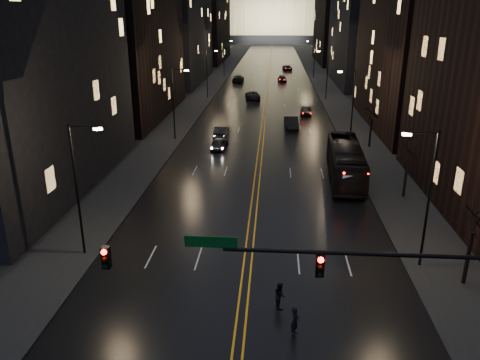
% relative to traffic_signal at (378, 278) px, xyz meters
% --- Properties ---
extents(road, '(20.00, 320.00, 0.02)m').
position_rel_traffic_signal_xyz_m(road, '(-5.91, 130.00, -5.09)').
color(road, black).
rests_on(road, ground).
extents(sidewalk_left, '(8.00, 320.00, 0.16)m').
position_rel_traffic_signal_xyz_m(sidewalk_left, '(-19.91, 130.00, -5.02)').
color(sidewalk_left, black).
rests_on(sidewalk_left, ground).
extents(sidewalk_right, '(8.00, 320.00, 0.16)m').
position_rel_traffic_signal_xyz_m(sidewalk_right, '(8.09, 130.00, -5.02)').
color(sidewalk_right, black).
rests_on(sidewalk_right, ground).
extents(center_line, '(0.62, 320.00, 0.01)m').
position_rel_traffic_signal_xyz_m(center_line, '(-5.91, 130.00, -5.08)').
color(center_line, orange).
rests_on(center_line, road).
extents(building_left_near, '(12.00, 28.00, 22.00)m').
position_rel_traffic_signal_xyz_m(building_left_near, '(-26.91, 22.00, 5.90)').
color(building_left_near, black).
rests_on(building_left_near, ground).
extents(building_left_mid, '(12.00, 30.00, 28.00)m').
position_rel_traffic_signal_xyz_m(building_left_mid, '(-26.91, 54.00, 8.90)').
color(building_left_mid, black).
rests_on(building_left_mid, ground).
extents(building_left_far, '(12.00, 34.00, 20.00)m').
position_rel_traffic_signal_xyz_m(building_left_far, '(-26.91, 92.00, 4.90)').
color(building_left_far, black).
rests_on(building_left_far, ground).
extents(building_left_dist, '(12.00, 40.00, 24.00)m').
position_rel_traffic_signal_xyz_m(building_left_dist, '(-26.91, 140.00, 6.90)').
color(building_left_dist, black).
rests_on(building_left_dist, ground).
extents(building_right_mid, '(12.00, 34.00, 26.00)m').
position_rel_traffic_signal_xyz_m(building_right_mid, '(15.09, 92.00, 7.90)').
color(building_right_mid, black).
rests_on(building_right_mid, ground).
extents(building_right_dist, '(12.00, 40.00, 22.00)m').
position_rel_traffic_signal_xyz_m(building_right_dist, '(15.09, 140.00, 5.90)').
color(building_right_dist, black).
rests_on(building_right_dist, ground).
extents(capitol, '(90.00, 50.00, 58.50)m').
position_rel_traffic_signal_xyz_m(capitol, '(-5.91, 250.00, 12.05)').
color(capitol, black).
rests_on(capitol, ground).
extents(traffic_signal, '(17.29, 0.45, 7.00)m').
position_rel_traffic_signal_xyz_m(traffic_signal, '(0.00, 0.00, 0.00)').
color(traffic_signal, black).
rests_on(traffic_signal, ground).
extents(streetlamp_right_near, '(2.13, 0.25, 9.00)m').
position_rel_traffic_signal_xyz_m(streetlamp_right_near, '(4.91, 10.00, -0.02)').
color(streetlamp_right_near, black).
rests_on(streetlamp_right_near, ground).
extents(streetlamp_left_near, '(2.13, 0.25, 9.00)m').
position_rel_traffic_signal_xyz_m(streetlamp_left_near, '(-16.72, 10.00, -0.02)').
color(streetlamp_left_near, black).
rests_on(streetlamp_left_near, ground).
extents(streetlamp_right_mid, '(2.13, 0.25, 9.00)m').
position_rel_traffic_signal_xyz_m(streetlamp_right_mid, '(4.91, 40.00, -0.02)').
color(streetlamp_right_mid, black).
rests_on(streetlamp_right_mid, ground).
extents(streetlamp_left_mid, '(2.13, 0.25, 9.00)m').
position_rel_traffic_signal_xyz_m(streetlamp_left_mid, '(-16.72, 40.00, -0.02)').
color(streetlamp_left_mid, black).
rests_on(streetlamp_left_mid, ground).
extents(streetlamp_right_far, '(2.13, 0.25, 9.00)m').
position_rel_traffic_signal_xyz_m(streetlamp_right_far, '(4.91, 70.00, -0.02)').
color(streetlamp_right_far, black).
rests_on(streetlamp_right_far, ground).
extents(streetlamp_left_far, '(2.13, 0.25, 9.00)m').
position_rel_traffic_signal_xyz_m(streetlamp_left_far, '(-16.72, 70.00, -0.02)').
color(streetlamp_left_far, black).
rests_on(streetlamp_left_far, ground).
extents(streetlamp_right_dist, '(2.13, 0.25, 9.00)m').
position_rel_traffic_signal_xyz_m(streetlamp_right_dist, '(4.91, 100.00, -0.02)').
color(streetlamp_right_dist, black).
rests_on(streetlamp_right_dist, ground).
extents(streetlamp_left_dist, '(2.13, 0.25, 9.00)m').
position_rel_traffic_signal_xyz_m(streetlamp_left_dist, '(-16.72, 100.00, -0.02)').
color(streetlamp_left_dist, black).
rests_on(streetlamp_left_dist, ground).
extents(tree_right_near, '(2.40, 2.40, 6.65)m').
position_rel_traffic_signal_xyz_m(tree_right_near, '(7.09, 8.00, -0.58)').
color(tree_right_near, black).
rests_on(tree_right_near, ground).
extents(tree_right_mid, '(2.40, 2.40, 6.65)m').
position_rel_traffic_signal_xyz_m(tree_right_mid, '(7.09, 22.00, -0.58)').
color(tree_right_mid, black).
rests_on(tree_right_mid, ground).
extents(tree_right_far, '(2.40, 2.40, 6.65)m').
position_rel_traffic_signal_xyz_m(tree_right_far, '(7.09, 38.00, -0.58)').
color(tree_right_far, black).
rests_on(tree_right_far, ground).
extents(bus, '(3.67, 12.72, 3.50)m').
position_rel_traffic_signal_xyz_m(bus, '(2.59, 26.67, -3.35)').
color(bus, black).
rests_on(bus, ground).
extents(oncoming_car_a, '(2.01, 4.30, 1.42)m').
position_rel_traffic_signal_xyz_m(oncoming_car_a, '(-10.81, 36.18, -4.39)').
color(oncoming_car_a, black).
rests_on(oncoming_car_a, ground).
extents(oncoming_car_b, '(1.64, 4.56, 1.50)m').
position_rel_traffic_signal_xyz_m(oncoming_car_b, '(-11.18, 41.73, -4.35)').
color(oncoming_car_b, black).
rests_on(oncoming_car_b, ground).
extents(oncoming_car_c, '(3.14, 5.83, 1.56)m').
position_rel_traffic_signal_xyz_m(oncoming_car_c, '(-8.41, 69.76, -4.33)').
color(oncoming_car_c, black).
rests_on(oncoming_car_c, ground).
extents(oncoming_car_d, '(2.60, 5.74, 1.63)m').
position_rel_traffic_signal_xyz_m(oncoming_car_d, '(-12.84, 92.41, -4.29)').
color(oncoming_car_d, black).
rests_on(oncoming_car_d, ground).
extents(receding_car_a, '(2.03, 5.27, 1.71)m').
position_rel_traffic_signal_xyz_m(receding_car_a, '(-1.95, 46.97, -4.25)').
color(receding_car_a, black).
rests_on(receding_car_a, ground).
extents(receding_car_b, '(2.01, 4.50, 1.50)m').
position_rel_traffic_signal_xyz_m(receding_car_b, '(0.61, 56.19, -4.35)').
color(receding_car_b, black).
rests_on(receding_car_b, ground).
extents(receding_car_c, '(2.18, 4.59, 1.29)m').
position_rel_traffic_signal_xyz_m(receding_car_c, '(-2.65, 93.69, -4.46)').
color(receding_car_c, black).
rests_on(receding_car_c, ground).
extents(receding_car_d, '(2.78, 5.24, 1.40)m').
position_rel_traffic_signal_xyz_m(receding_car_d, '(-0.93, 116.20, -4.40)').
color(receding_car_d, black).
rests_on(receding_car_d, ground).
extents(pedestrian_a, '(0.58, 0.69, 1.62)m').
position_rel_traffic_signal_xyz_m(pedestrian_a, '(-3.14, 2.69, -4.29)').
color(pedestrian_a, black).
rests_on(pedestrian_a, ground).
extents(pedestrian_b, '(0.61, 0.83, 1.53)m').
position_rel_traffic_signal_xyz_m(pedestrian_b, '(-3.87, 5.00, -4.34)').
color(pedestrian_b, black).
rests_on(pedestrian_b, ground).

